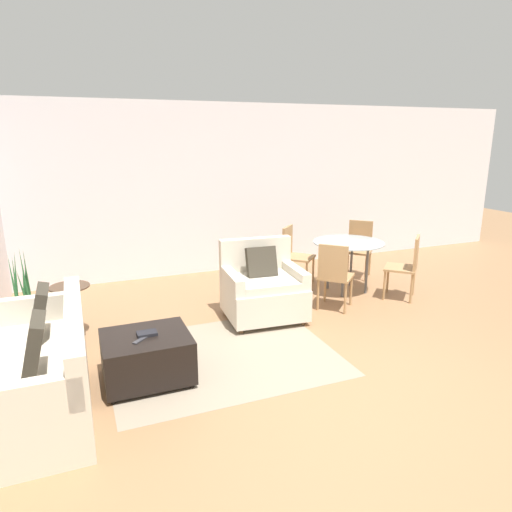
# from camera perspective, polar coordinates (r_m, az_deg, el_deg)

# --- Properties ---
(ground_plane) EXTENTS (20.00, 20.00, 0.00)m
(ground_plane) POSITION_cam_1_polar(r_m,az_deg,el_deg) (4.50, 10.49, -15.11)
(ground_plane) COLOR #936B47
(wall_back) EXTENTS (12.00, 0.06, 2.75)m
(wall_back) POSITION_cam_1_polar(r_m,az_deg,el_deg) (7.58, -5.25, 8.27)
(wall_back) COLOR white
(wall_back) RESTS_ON ground_plane
(area_rug) EXTENTS (2.29, 1.80, 0.01)m
(area_rug) POSITION_cam_1_polar(r_m,az_deg,el_deg) (4.88, -4.17, -12.37)
(area_rug) COLOR gray
(area_rug) RESTS_ON ground_plane
(couch) EXTENTS (0.89, 1.89, 0.92)m
(couch) POSITION_cam_1_polar(r_m,az_deg,el_deg) (4.35, -25.68, -13.05)
(couch) COLOR beige
(couch) RESTS_ON ground_plane
(armchair) EXTENTS (0.99, 0.89, 0.96)m
(armchair) POSITION_cam_1_polar(r_m,az_deg,el_deg) (5.70, 0.86, -4.18)
(armchair) COLOR beige
(armchair) RESTS_ON ground_plane
(ottoman) EXTENTS (0.79, 0.68, 0.45)m
(ottoman) POSITION_cam_1_polar(r_m,az_deg,el_deg) (4.46, -13.47, -12.04)
(ottoman) COLOR black
(ottoman) RESTS_ON ground_plane
(book_stack) EXTENTS (0.18, 0.13, 0.03)m
(book_stack) POSITION_cam_1_polar(r_m,az_deg,el_deg) (4.38, -13.48, -9.39)
(book_stack) COLOR black
(book_stack) RESTS_ON ottoman
(tv_remote_primary) EXTENTS (0.15, 0.14, 0.01)m
(tv_remote_primary) POSITION_cam_1_polar(r_m,az_deg,el_deg) (4.29, -14.28, -10.13)
(tv_remote_primary) COLOR #333338
(tv_remote_primary) RESTS_ON ottoman
(potted_plant) EXTENTS (0.36, 0.36, 1.11)m
(potted_plant) POSITION_cam_1_polar(r_m,az_deg,el_deg) (5.62, -26.70, -7.33)
(potted_plant) COLOR maroon
(potted_plant) RESTS_ON ground_plane
(side_table) EXTENTS (0.44, 0.44, 0.60)m
(side_table) POSITION_cam_1_polar(r_m,az_deg,el_deg) (5.58, -22.13, -5.22)
(side_table) COLOR #4C3828
(side_table) RESTS_ON ground_plane
(dining_table) EXTENTS (1.03, 1.03, 0.74)m
(dining_table) POSITION_cam_1_polar(r_m,az_deg,el_deg) (6.74, 11.47, 0.99)
(dining_table) COLOR #99A8AD
(dining_table) RESTS_ON ground_plane
(dining_chair_near_left) EXTENTS (0.59, 0.59, 0.90)m
(dining_chair_near_left) POSITION_cam_1_polar(r_m,az_deg,el_deg) (5.99, 9.75, -2.01)
(dining_chair_near_left) COLOR tan
(dining_chair_near_left) RESTS_ON ground_plane
(dining_chair_near_right) EXTENTS (0.59, 0.59, 0.90)m
(dining_chair_near_right) POSITION_cam_1_polar(r_m,az_deg,el_deg) (6.67, 18.42, -0.84)
(dining_chair_near_right) COLOR tan
(dining_chair_near_right) RESTS_ON ground_plane
(dining_chair_far_left) EXTENTS (0.59, 0.59, 0.90)m
(dining_chair_far_left) POSITION_cam_1_polar(r_m,az_deg,el_deg) (6.98, 4.71, 0.56)
(dining_chair_far_left) COLOR tan
(dining_chair_far_left) RESTS_ON ground_plane
(dining_chair_far_right) EXTENTS (0.59, 0.59, 0.90)m
(dining_chair_far_right) POSITION_cam_1_polar(r_m,az_deg,el_deg) (7.57, 12.72, 1.37)
(dining_chair_far_right) COLOR tan
(dining_chair_far_right) RESTS_ON ground_plane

